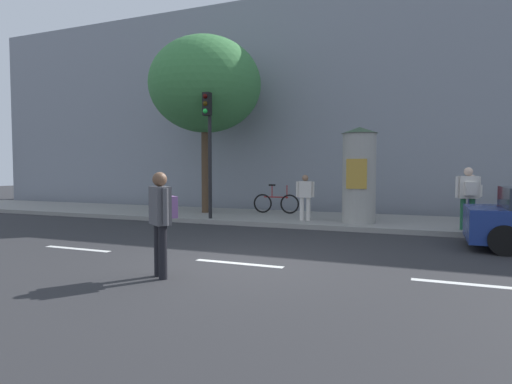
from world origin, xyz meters
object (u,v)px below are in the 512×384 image
object	(u,v)px
traffic_light	(208,134)
bicycle_leaning	(276,203)
poster_column	(359,174)
pedestrian_in_dark_shirt	(468,192)
street_tree	(205,85)
pedestrian_tallest	(161,214)
pedestrian_with_bag	(305,194)
pedestrian_in_light_jacket	(473,194)

from	to	relation	value
traffic_light	bicycle_leaning	distance (m)	3.81
poster_column	pedestrian_in_dark_shirt	distance (m)	3.10
street_tree	pedestrian_tallest	xyz separation A→B (m)	(3.83, -8.50, -3.92)
traffic_light	poster_column	world-z (taller)	traffic_light
poster_column	street_tree	size ratio (longest dim) A/B	0.44
traffic_light	bicycle_leaning	xyz separation A→B (m)	(1.49, 2.53, -2.43)
pedestrian_tallest	bicycle_leaning	bearing A→B (deg)	97.60
pedestrian_in_dark_shirt	pedestrian_tallest	bearing A→B (deg)	-126.20
pedestrian_tallest	bicycle_leaning	distance (m)	9.30
street_tree	pedestrian_tallest	distance (m)	10.12
pedestrian_in_dark_shirt	bicycle_leaning	size ratio (longest dim) A/B	0.96
pedestrian_tallest	pedestrian_with_bag	xyz separation A→B (m)	(0.40, 7.40, -0.06)
poster_column	street_tree	distance (m)	6.85
pedestrian_in_light_jacket	pedestrian_in_dark_shirt	bearing A→B (deg)	-98.05
traffic_light	poster_column	bearing A→B (deg)	10.47
traffic_light	poster_column	distance (m)	5.06
street_tree	pedestrian_with_bag	world-z (taller)	street_tree
pedestrian_with_bag	street_tree	bearing A→B (deg)	165.51
pedestrian_with_bag	bicycle_leaning	world-z (taller)	pedestrian_with_bag
poster_column	bicycle_leaning	distance (m)	3.86
street_tree	bicycle_leaning	distance (m)	5.20
pedestrian_in_dark_shirt	pedestrian_with_bag	xyz separation A→B (m)	(-4.68, 0.46, -0.18)
pedestrian_in_dark_shirt	pedestrian_in_light_jacket	size ratio (longest dim) A/B	1.15
street_tree	pedestrian_with_bag	size ratio (longest dim) A/B	4.51
pedestrian_tallest	pedestrian_in_dark_shirt	size ratio (longest dim) A/B	1.03
street_tree	bicycle_leaning	size ratio (longest dim) A/B	3.76
poster_column	pedestrian_in_dark_shirt	xyz separation A→B (m)	(3.00, -0.61, -0.47)
traffic_light	bicycle_leaning	size ratio (longest dim) A/B	2.36
traffic_light	pedestrian_in_light_jacket	xyz separation A→B (m)	(8.08, 2.21, -1.93)
poster_column	bicycle_leaning	xyz separation A→B (m)	(-3.31, 1.65, -1.11)
traffic_light	pedestrian_in_light_jacket	bearing A→B (deg)	15.29
traffic_light	pedestrian_with_bag	bearing A→B (deg)	13.29
poster_column	street_tree	world-z (taller)	street_tree
street_tree	pedestrian_in_light_jacket	size ratio (longest dim) A/B	4.48
pedestrian_tallest	pedestrian_in_light_jacket	xyz separation A→B (m)	(5.36, 8.88, -0.03)
poster_column	pedestrian_with_bag	bearing A→B (deg)	-174.89
bicycle_leaning	pedestrian_with_bag	bearing A→B (deg)	-47.84
traffic_light	pedestrian_with_bag	xyz separation A→B (m)	(3.12, 0.74, -1.97)
pedestrian_with_bag	bicycle_leaning	size ratio (longest dim) A/B	0.83
street_tree	traffic_light	bearing A→B (deg)	-58.72
pedestrian_in_dark_shirt	traffic_light	bearing A→B (deg)	-177.97
poster_column	pedestrian_in_dark_shirt	bearing A→B (deg)	-11.49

